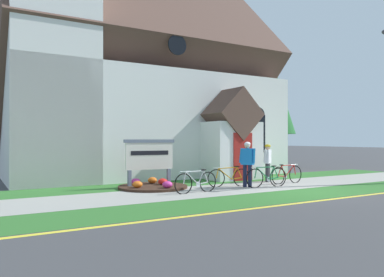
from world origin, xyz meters
name	(u,v)px	position (x,y,z in m)	size (l,w,h in m)	color
ground	(236,181)	(0.00, 4.00, 0.00)	(140.00, 140.00, 0.00)	#3D3D3F
sidewalk_slab	(223,189)	(-2.16, 1.88, 0.01)	(32.00, 2.69, 0.01)	#99968E
grass_verge	(267,198)	(-2.16, -0.47, 0.00)	(32.00, 2.02, 0.01)	#2D6628
church_lawn	(189,183)	(-2.16, 4.33, 0.00)	(24.00, 2.22, 0.01)	#2D6628
curb_paint_stripe	(295,204)	(-2.16, -1.63, 0.00)	(28.00, 0.16, 0.01)	yellow
church_building	(128,87)	(-2.57, 10.34, 4.69)	(13.92, 12.32, 12.07)	white
church_sign	(150,156)	(-4.24, 3.75, 1.18)	(2.00, 0.22, 1.81)	slate
flower_bed	(152,186)	(-4.25, 3.45, 0.08)	(2.56, 2.56, 0.34)	#382319
bicycle_silver	(267,177)	(-0.36, 1.58, 0.38)	(1.75, 0.30, 0.83)	black
bicycle_orange	(229,177)	(-1.50, 2.42, 0.37)	(1.71, 0.43, 0.81)	black
bicycle_black	(196,182)	(-3.47, 1.61, 0.37)	(1.73, 0.19, 0.81)	black
bicycle_red	(287,174)	(1.11, 2.02, 0.38)	(1.75, 0.14, 0.82)	black
cyclist_in_orange_jersey	(247,160)	(-1.03, 1.92, 1.01)	(0.39, 0.71, 1.72)	#191E38
cyclist_in_blue_jersey	(268,160)	(0.83, 2.87, 0.93)	(0.59, 0.41, 1.61)	#2D2D33
roadside_conifer	(272,97)	(7.34, 9.74, 4.68)	(3.11, 3.11, 7.20)	#4C3823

